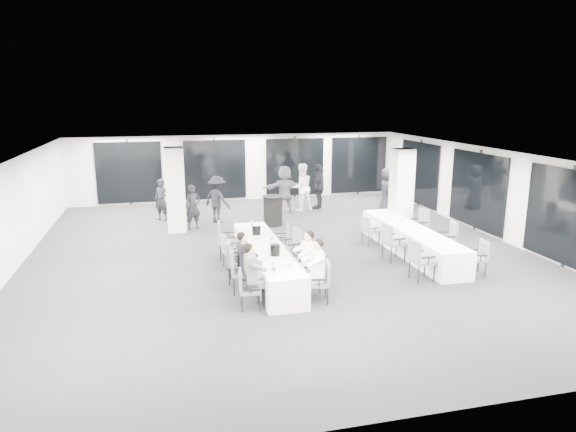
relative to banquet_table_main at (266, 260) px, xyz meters
name	(u,v)px	position (x,y,z in m)	size (l,w,h in m)	color
room	(300,197)	(1.65, 2.79, 1.01)	(14.04, 16.04, 2.84)	#232328
column_left	(175,190)	(-2.03, 4.88, 1.02)	(0.60, 0.60, 2.80)	silver
column_right	(401,192)	(4.97, 2.68, 1.02)	(0.60, 0.60, 2.80)	silver
banquet_table_main	(266,260)	(0.00, 0.00, 0.00)	(0.90, 5.00, 0.75)	white
banquet_table_side	(411,241)	(4.38, 0.74, 0.00)	(0.90, 5.00, 0.75)	white
cocktail_table	(273,210)	(1.25, 4.90, 0.15)	(0.75, 0.75, 1.04)	black
chair_main_left_near	(246,287)	(-0.83, -2.01, 0.12)	(0.48, 0.52, 0.87)	#585A60
chair_main_left_second	(239,268)	(-0.84, -1.05, 0.21)	(0.57, 0.62, 1.02)	#585A60
chair_main_left_mid	(235,259)	(-0.84, -0.35, 0.21)	(0.60, 0.64, 1.02)	#585A60
chair_main_left_fourth	(229,249)	(-0.83, 0.70, 0.15)	(0.52, 0.56, 0.92)	#585A60
chair_main_left_far	(225,238)	(-0.84, 1.57, 0.22)	(0.58, 0.63, 1.04)	#585A60
chair_main_right_near	(322,279)	(0.83, -2.03, 0.15)	(0.55, 0.58, 0.92)	#585A60
chair_main_right_second	(313,266)	(0.84, -1.31, 0.20)	(0.53, 0.59, 1.01)	#585A60
chair_main_right_mid	(303,255)	(0.84, -0.45, 0.20)	(0.57, 0.61, 1.01)	#585A60
chair_main_right_fourth	(292,245)	(0.84, 0.55, 0.19)	(0.58, 0.62, 0.99)	#585A60
chair_main_right_far	(284,238)	(0.82, 1.51, 0.12)	(0.52, 0.55, 0.87)	#585A60
chair_side_left_near	(419,258)	(3.54, -1.32, 0.20)	(0.54, 0.59, 1.02)	#585A60
chair_side_left_mid	(391,240)	(3.54, 0.26, 0.22)	(0.58, 0.63, 1.04)	#585A60
chair_side_left_far	(369,229)	(3.56, 1.87, 0.12)	(0.52, 0.55, 0.87)	#585A60
chair_side_right_near	(479,255)	(5.21, -1.29, 0.13)	(0.49, 0.53, 0.88)	#585A60
chair_side_right_mid	(448,237)	(5.22, 0.18, 0.20)	(0.59, 0.63, 1.01)	#585A60
chair_side_right_far	(420,223)	(5.22, 1.83, 0.20)	(0.57, 0.61, 1.01)	#585A60
seated_guest_a	(254,272)	(-0.67, -2.02, 0.44)	(0.50, 0.38, 1.44)	#525459
seated_guest_b	(246,258)	(-0.67, -1.06, 0.44)	(0.50, 0.38, 1.44)	black
seated_guest_c	(314,267)	(0.67, -2.02, 0.44)	(0.50, 0.38, 1.44)	white
seated_guest_d	(306,257)	(0.67, -1.31, 0.44)	(0.50, 0.38, 1.44)	white
standing_guest_a	(193,204)	(-1.48, 5.05, 0.48)	(0.62, 0.50, 1.71)	black
standing_guest_b	(301,184)	(2.82, 6.89, 0.68)	(1.02, 0.62, 2.11)	white
standing_guest_c	(217,196)	(-0.58, 5.79, 0.57)	(1.22, 0.62, 1.89)	black
standing_guest_d	(319,183)	(3.59, 7.11, 0.65)	(1.20, 0.67, 2.04)	black
standing_guest_e	(387,188)	(5.81, 5.54, 0.64)	(0.98, 0.59, 2.02)	black
standing_guest_f	(285,186)	(2.11, 6.75, 0.65)	(1.89, 0.73, 2.06)	#525459
standing_guest_g	(161,197)	(-2.50, 6.56, 0.48)	(0.63, 0.50, 1.71)	black
ice_bucket_near	(275,250)	(0.06, -0.81, 0.51)	(0.23, 0.23, 0.26)	black
ice_bucket_far	(256,230)	(-0.03, 1.13, 0.51)	(0.23, 0.23, 0.26)	black
water_bottle_a	(274,268)	(-0.23, -2.03, 0.49)	(0.07, 0.07, 0.23)	silver
water_bottle_b	(272,238)	(0.22, 0.29, 0.48)	(0.07, 0.07, 0.21)	silver
water_bottle_c	(252,224)	(-0.02, 1.87, 0.48)	(0.07, 0.07, 0.21)	silver
plate_a	(272,264)	(-0.14, -1.45, 0.39)	(0.20, 0.20, 0.03)	white
plate_b	(290,266)	(0.22, -1.66, 0.39)	(0.20, 0.20, 0.03)	white
plate_c	(275,253)	(0.09, -0.65, 0.39)	(0.19, 0.19, 0.03)	white
wine_glass	(301,268)	(0.30, -2.27, 0.52)	(0.08, 0.08, 0.20)	silver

